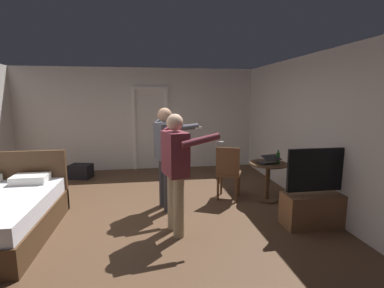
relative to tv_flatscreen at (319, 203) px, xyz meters
The scene contains 12 objects.
ground_plane 2.79m from the tv_flatscreen, 165.76° to the left, with size 6.79×6.79×0.00m, color brown.
wall_back 4.77m from the tv_flatscreen, 125.06° to the left, with size 6.21×0.12×2.60m, color silver.
wall_right 1.23m from the tv_flatscreen, 62.15° to the left, with size 0.12×6.41×2.60m, color silver.
doorway_frame 4.53m from the tv_flatscreen, 122.52° to the left, with size 0.93×0.08×2.13m.
tv_flatscreen is the anchor object (origin of this frame).
side_table 1.14m from the tv_flatscreen, 106.83° to the left, with size 0.68×0.68×0.70m.
laptop 1.18m from the tv_flatscreen, 108.42° to the left, with size 0.39×0.40×0.16m.
bottle_on_table 1.12m from the tv_flatscreen, 100.61° to the left, with size 0.06×0.06×0.24m.
wooden_chair 1.62m from the tv_flatscreen, 129.79° to the left, with size 0.56×0.56×0.99m.
person_blue_shirt 2.19m from the tv_flatscreen, behind, with size 0.81×0.65×1.66m.
person_striped_shirt 2.48m from the tv_flatscreen, 155.39° to the left, with size 0.77×0.64×1.70m.
suitcase_dark 5.09m from the tv_flatscreen, 142.41° to the left, with size 0.48×0.36×0.32m, color black.
Camera 1 is at (0.23, -4.28, 1.88)m, focal length 26.42 mm.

